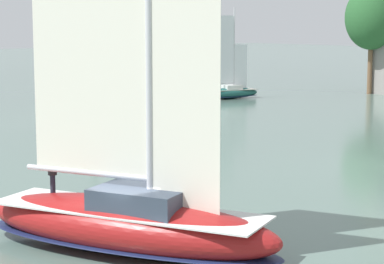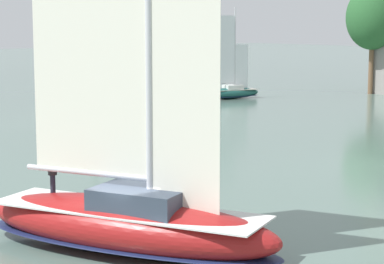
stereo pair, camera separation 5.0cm
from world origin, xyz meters
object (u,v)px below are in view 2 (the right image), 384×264
object	(u,v)px
sailboat_main	(128,218)
sailboat_moored_near_marina	(94,109)
tree_shore_right	(373,18)
sailboat_moored_outer_mooring	(230,91)

from	to	relation	value
sailboat_main	sailboat_moored_near_marina	xyz separation A→B (m)	(-32.72, 18.93, -0.34)
tree_shore_right	sailboat_moored_outer_mooring	size ratio (longest dim) A/B	1.27
tree_shore_right	sailboat_moored_near_marina	world-z (taller)	tree_shore_right
tree_shore_right	sailboat_moored_near_marina	size ratio (longest dim) A/B	1.12
tree_shore_right	sailboat_moored_outer_mooring	bearing A→B (deg)	-110.38
sailboat_moored_near_marina	tree_shore_right	bearing A→B (deg)	89.33
tree_shore_right	sailboat_moored_outer_mooring	distance (m)	19.19
sailboat_main	sailboat_moored_near_marina	size ratio (longest dim) A/B	1.45
sailboat_main	sailboat_moored_outer_mooring	xyz separation A→B (m)	(-38.37, 39.66, -0.43)
tree_shore_right	sailboat_moored_near_marina	xyz separation A→B (m)	(-0.43, -37.11, -7.85)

